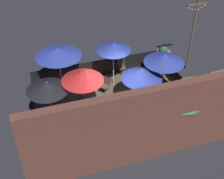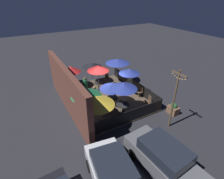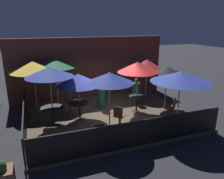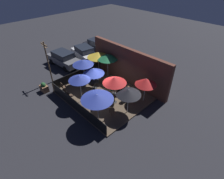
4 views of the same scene
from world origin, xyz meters
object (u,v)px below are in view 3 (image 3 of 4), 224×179
(patio_umbrella_3, at_px, (55,63))
(patio_chair_1, at_px, (69,101))
(patio_umbrella_8, at_px, (109,78))
(patron_0, at_px, (136,92))
(patio_umbrella_5, at_px, (147,64))
(patio_chair_3, at_px, (171,108))
(dining_table_1, at_px, (79,106))
(patio_umbrella_2, at_px, (49,72))
(patio_umbrella_4, at_px, (33,67))
(patio_chair_0, at_px, (97,135))
(patio_umbrella_7, at_px, (167,71))
(patron_1, at_px, (101,96))
(patio_umbrella_1, at_px, (78,80))
(patio_umbrella_0, at_px, (138,67))
(dining_table_0, at_px, (137,100))
(dining_table_2, at_px, (53,111))
(patio_chair_2, at_px, (51,138))
(patio_umbrella_6, at_px, (181,77))
(patio_chair_4, at_px, (119,115))

(patio_umbrella_3, height_order, patio_chair_1, patio_umbrella_3)
(patio_umbrella_8, distance_m, patron_0, 4.19)
(patio_umbrella_5, distance_m, patron_0, 1.86)
(patio_chair_3, bearing_deg, dining_table_1, 30.69)
(patio_umbrella_2, xyz_separation_m, dining_table_1, (1.18, 0.20, -1.65))
(patio_umbrella_4, height_order, patio_chair_0, patio_umbrella_4)
(patron_0, bearing_deg, patio_umbrella_7, -121.18)
(patron_0, distance_m, patron_1, 1.94)
(patio_umbrella_4, bearing_deg, patio_umbrella_1, -49.68)
(patio_umbrella_5, bearing_deg, patron_1, -163.79)
(patio_chair_0, xyz_separation_m, patio_chair_1, (-0.30, 3.62, 0.01))
(patio_chair_1, height_order, patron_1, patron_1)
(patio_umbrella_5, xyz_separation_m, patio_chair_0, (-4.27, -4.45, -1.37))
(patron_0, bearing_deg, patron_1, 108.38)
(patio_umbrella_0, relative_size, dining_table_0, 3.15)
(patron_0, bearing_deg, dining_table_2, 122.19)
(patio_umbrella_4, height_order, patio_umbrella_7, patio_umbrella_4)
(patio_chair_1, bearing_deg, patio_umbrella_7, 58.63)
(patio_chair_1, bearing_deg, patio_chair_3, 42.66)
(patio_umbrella_3, xyz_separation_m, patio_umbrella_5, (4.95, -0.53, -0.28))
(patron_1, bearing_deg, patio_chair_2, -38.19)
(patio_umbrella_6, height_order, patio_umbrella_8, patio_umbrella_8)
(patio_umbrella_3, distance_m, patron_0, 4.43)
(patio_umbrella_0, height_order, patio_umbrella_4, patio_umbrella_0)
(dining_table_1, bearing_deg, patio_umbrella_1, -7.13)
(patio_chair_1, relative_size, patron_0, 0.71)
(patio_chair_2, distance_m, patron_1, 4.27)
(patio_umbrella_5, relative_size, patio_umbrella_6, 0.91)
(dining_table_1, height_order, patio_chair_1, patio_chair_1)
(patio_chair_1, bearing_deg, patron_1, 72.05)
(patio_umbrella_3, bearing_deg, patio_umbrella_5, -6.09)
(patio_umbrella_2, xyz_separation_m, patio_chair_1, (0.89, 1.15, -1.72))
(patio_umbrella_1, height_order, patio_chair_3, patio_umbrella_1)
(dining_table_2, bearing_deg, patio_chair_4, -25.03)
(patio_chair_2, relative_size, patio_chair_3, 1.00)
(patio_umbrella_0, bearing_deg, patio_umbrella_7, -3.86)
(patio_umbrella_8, bearing_deg, dining_table_0, 41.86)
(patio_umbrella_1, xyz_separation_m, patio_chair_4, (1.34, -1.37, -1.30))
(patio_umbrella_5, height_order, dining_table_2, patio_umbrella_5)
(patio_chair_1, distance_m, patron_0, 3.53)
(patio_umbrella_3, relative_size, patio_chair_1, 2.53)
(patio_chair_3, bearing_deg, dining_table_0, 0.00)
(patio_umbrella_0, relative_size, patio_chair_2, 2.53)
(patio_umbrella_6, bearing_deg, dining_table_2, 153.91)
(patio_chair_0, bearing_deg, patio_chair_2, 77.22)
(patio_umbrella_2, relative_size, patio_chair_2, 2.57)
(patio_umbrella_7, bearing_deg, patio_chair_2, -159.76)
(patio_umbrella_7, bearing_deg, patio_umbrella_4, 159.00)
(patio_chair_3, bearing_deg, patio_umbrella_3, 11.42)
(patio_chair_0, distance_m, patio_chair_3, 3.95)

